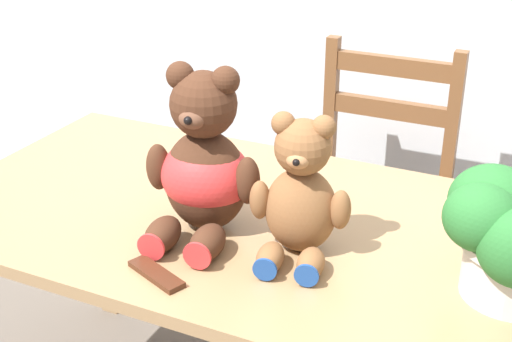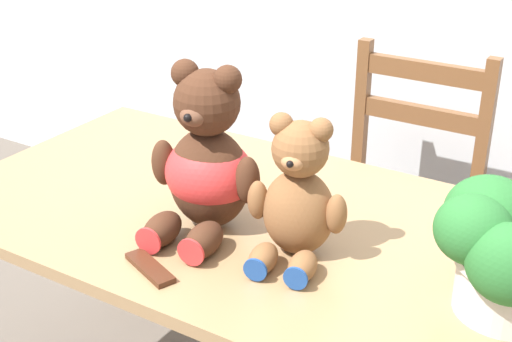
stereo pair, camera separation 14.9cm
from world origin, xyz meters
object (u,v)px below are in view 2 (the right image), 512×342
at_px(teddy_bear_right, 297,198).
at_px(potted_plant, 506,248).
at_px(wooden_chair_behind, 400,200).
at_px(chocolate_bar, 150,268).
at_px(teddy_bear_left, 207,165).

xyz_separation_m(teddy_bear_right, potted_plant, (0.41, 0.02, 0.00)).
bearing_deg(teddy_bear_right, wooden_chair_behind, -95.88).
height_order(potted_plant, chocolate_bar, potted_plant).
relative_size(wooden_chair_behind, teddy_bear_left, 2.42).
relative_size(wooden_chair_behind, potted_plant, 3.36).
bearing_deg(potted_plant, teddy_bear_right, -176.91).
xyz_separation_m(wooden_chair_behind, potted_plant, (0.47, -0.81, 0.39)).
relative_size(wooden_chair_behind, chocolate_bar, 6.46).
bearing_deg(wooden_chair_behind, chocolate_bar, 81.46).
relative_size(teddy_bear_left, chocolate_bar, 2.67).
bearing_deg(potted_plant, chocolate_bar, -159.60).
height_order(teddy_bear_right, potted_plant, teddy_bear_right).
distance_m(potted_plant, chocolate_bar, 0.68).
height_order(wooden_chair_behind, chocolate_bar, wooden_chair_behind).
relative_size(teddy_bear_right, potted_plant, 1.12).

